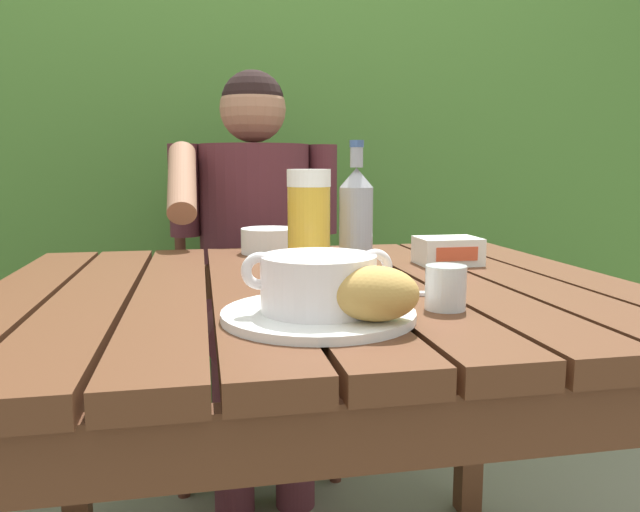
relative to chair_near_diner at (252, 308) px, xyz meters
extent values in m
cube|color=#512C19|center=(-0.45, -0.91, 0.24)|extent=(0.11, 0.95, 0.04)
cube|color=#512C19|center=(-0.33, -0.91, 0.24)|extent=(0.11, 0.95, 0.04)
cube|color=#512C19|center=(-0.21, -0.91, 0.24)|extent=(0.11, 0.95, 0.04)
cube|color=#512C19|center=(-0.08, -0.91, 0.24)|extent=(0.11, 0.95, 0.04)
cube|color=#512C19|center=(0.04, -0.91, 0.24)|extent=(0.11, 0.95, 0.04)
cube|color=#512C19|center=(0.16, -0.91, 0.24)|extent=(0.11, 0.95, 0.04)
cube|color=#512C19|center=(0.29, -0.91, 0.24)|extent=(0.11, 0.95, 0.04)
cube|color=#512C19|center=(0.41, -0.91, 0.24)|extent=(0.11, 0.95, 0.04)
cube|color=#512C19|center=(0.53, -0.91, 0.24)|extent=(0.11, 0.95, 0.04)
cube|color=#512C19|center=(0.04, -1.36, 0.18)|extent=(1.06, 0.03, 0.08)
cube|color=#512C19|center=(0.04, -0.47, 0.18)|extent=(1.06, 0.03, 0.08)
cube|color=#512C19|center=(-0.47, -0.48, -0.14)|extent=(0.06, 0.06, 0.71)
cube|color=#512C19|center=(0.55, -0.48, -0.14)|extent=(0.06, 0.06, 0.71)
cube|color=#47752F|center=(0.04, 0.61, 0.47)|extent=(3.31, 0.60, 1.92)
cylinder|color=#4C3823|center=(0.48, 0.76, 0.56)|extent=(0.10, 0.10, 2.10)
cylinder|color=#4A2419|center=(0.23, -0.25, -0.27)|extent=(0.04, 0.04, 0.45)
cylinder|color=#4A2419|center=(-0.23, -0.25, -0.27)|extent=(0.04, 0.04, 0.45)
cylinder|color=#4A2419|center=(0.23, 0.13, -0.27)|extent=(0.04, 0.04, 0.45)
cylinder|color=#4A2419|center=(-0.23, 0.13, -0.27)|extent=(0.04, 0.04, 0.45)
cube|color=#4A2419|center=(0.00, -0.06, -0.03)|extent=(0.49, 0.42, 0.02)
cylinder|color=#4A2419|center=(0.23, 0.13, 0.24)|extent=(0.04, 0.04, 0.57)
cylinder|color=#4A2419|center=(-0.23, 0.13, 0.24)|extent=(0.04, 0.04, 0.57)
cube|color=#4A2419|center=(0.00, 0.13, 0.16)|extent=(0.45, 0.02, 0.04)
cube|color=#4A2419|center=(0.00, 0.13, 0.30)|extent=(0.45, 0.02, 0.04)
cube|color=#4A2419|center=(0.00, 0.13, 0.44)|extent=(0.45, 0.02, 0.04)
cylinder|color=#51242A|center=(0.08, -0.36, -0.27)|extent=(0.11, 0.11, 0.45)
cylinder|color=#51242A|center=(0.08, -0.26, 0.02)|extent=(0.13, 0.40, 0.13)
cylinder|color=#51242A|center=(-0.09, -0.36, -0.27)|extent=(0.11, 0.11, 0.45)
cylinder|color=#51242A|center=(-0.09, -0.26, 0.02)|extent=(0.13, 0.40, 0.13)
cylinder|color=#51242A|center=(0.00, -0.16, 0.27)|extent=(0.32, 0.32, 0.50)
sphere|color=#A06F53|center=(0.00, -0.16, 0.62)|extent=(0.19, 0.19, 0.19)
sphere|color=black|center=(0.00, -0.16, 0.64)|extent=(0.18, 0.18, 0.18)
cylinder|color=#51242A|center=(0.20, -0.18, 0.39)|extent=(0.08, 0.08, 0.26)
cylinder|color=#51242A|center=(-0.20, -0.18, 0.39)|extent=(0.08, 0.08, 0.26)
cylinder|color=#A06F53|center=(-0.20, -0.34, 0.42)|extent=(0.07, 0.25, 0.21)
cylinder|color=white|center=(0.00, -1.16, 0.26)|extent=(0.26, 0.26, 0.01)
cylinder|color=white|center=(0.00, -1.16, 0.31)|extent=(0.16, 0.16, 0.07)
cylinder|color=#A14026|center=(0.00, -1.16, 0.32)|extent=(0.14, 0.14, 0.01)
torus|color=white|center=(-0.08, -1.16, 0.33)|extent=(0.05, 0.01, 0.05)
torus|color=white|center=(0.07, -1.16, 0.33)|extent=(0.05, 0.01, 0.05)
ellipsoid|color=tan|center=(0.05, -1.23, 0.30)|extent=(0.13, 0.11, 0.07)
cylinder|color=gold|center=(0.02, -0.96, 0.34)|extent=(0.07, 0.07, 0.17)
cylinder|color=white|center=(0.02, -0.96, 0.44)|extent=(0.07, 0.07, 0.03)
cylinder|color=#94939A|center=(0.11, -0.92, 0.34)|extent=(0.06, 0.06, 0.17)
cone|color=#94939A|center=(0.11, -0.92, 0.44)|extent=(0.06, 0.06, 0.03)
cylinder|color=#94939A|center=(0.11, -0.92, 0.48)|extent=(0.02, 0.02, 0.03)
cylinder|color=#395282|center=(0.11, -0.92, 0.50)|extent=(0.02, 0.02, 0.01)
cylinder|color=silver|center=(0.18, -1.14, 0.29)|extent=(0.06, 0.06, 0.06)
cube|color=white|center=(0.35, -0.77, 0.29)|extent=(0.13, 0.09, 0.06)
cube|color=#DA5331|center=(0.35, -0.82, 0.29)|extent=(0.09, 0.00, 0.03)
cube|color=silver|center=(0.19, -1.05, 0.26)|extent=(0.12, 0.05, 0.00)
cube|color=black|center=(0.12, -1.03, 0.26)|extent=(0.07, 0.04, 0.01)
cylinder|color=white|center=(0.00, -0.53, 0.29)|extent=(0.13, 0.13, 0.06)
camera|label=1|loc=(-0.16, -1.94, 0.46)|focal=34.14mm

